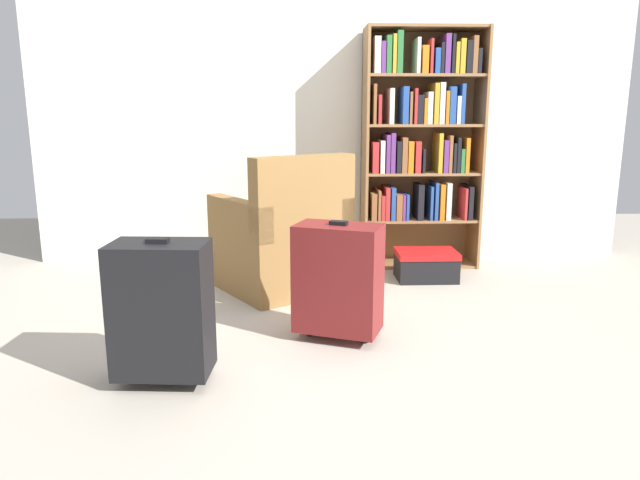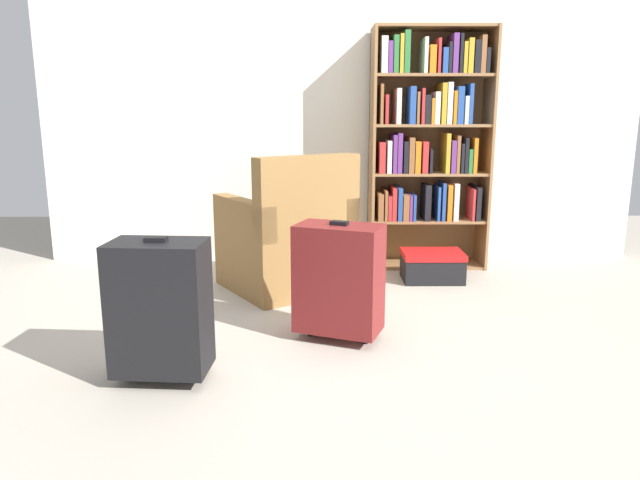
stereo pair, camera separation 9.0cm
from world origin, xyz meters
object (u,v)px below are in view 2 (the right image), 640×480
mug (371,288)px  suitcase_dark_red (339,278)px  suitcase_black (160,307)px  storage_box (432,265)px  bookshelf (428,139)px  armchair (288,242)px

mug → suitcase_dark_red: bearing=-108.2°
suitcase_dark_red → suitcase_black: (-0.79, -0.47, 0.01)m
suitcase_dark_red → mug: bearing=71.8°
storage_box → suitcase_black: suitcase_black is taller
suitcase_black → suitcase_dark_red: bearing=30.9°
mug → suitcase_dark_red: suitcase_dark_red is taller
storage_box → suitcase_black: size_ratio=0.65×
suitcase_dark_red → storage_box: bearing=56.8°
mug → bookshelf: bearing=57.9°
mug → suitcase_black: 1.61m
storage_box → suitcase_black: (-1.49, -1.54, 0.23)m
suitcase_black → mug: bearing=49.5°
suitcase_black → bookshelf: bearing=52.5°
bookshelf → armchair: 1.34m
bookshelf → suitcase_black: size_ratio=2.71×
suitcase_black → armchair: bearing=70.1°
armchair → suitcase_dark_red: bearing=-71.4°
storage_box → suitcase_black: bearing=-134.0°
bookshelf → suitcase_dark_red: (-0.71, -1.49, -0.63)m
armchair → mug: size_ratio=8.06×
bookshelf → suitcase_black: (-1.50, -1.96, -0.62)m
mug → suitcase_black: bearing=-130.5°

